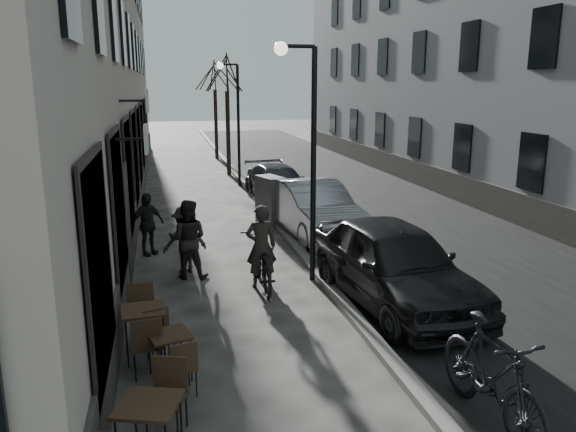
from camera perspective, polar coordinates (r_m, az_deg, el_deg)
name	(u,v)px	position (r m, az deg, el deg)	size (l,w,h in m)	color
road	(340,190)	(22.96, 5.33, 2.60)	(7.30, 60.00, 0.00)	black
kerb	(252,193)	(22.12, -3.72, 2.37)	(0.25, 60.00, 0.12)	slate
streetlamp_near	(306,138)	(11.88, 1.82, 7.96)	(0.90, 0.28, 5.09)	black
streetlamp_far	(234,110)	(23.67, -5.50, 10.62)	(0.90, 0.28, 5.09)	black
tree_near	(227,74)	(26.63, -6.25, 14.14)	(2.40, 2.40, 5.70)	black
tree_far	(215,76)	(32.60, -7.47, 13.96)	(2.40, 2.40, 5.70)	black
bistro_set_a	(150,428)	(6.94, -13.86, -20.17)	(0.93, 1.68, 0.96)	#312316
bistro_set_b	(170,351)	(8.68, -11.91, -13.28)	(0.75, 1.47, 0.84)	#312316
bistro_set_c	(144,328)	(9.36, -14.40, -10.94)	(0.72, 1.66, 0.97)	#312316
utility_cabinet	(271,200)	(17.29, -1.78, 1.59)	(0.55, 1.00, 1.49)	#5C5B5E
bicycle	(261,262)	(12.03, -2.73, -4.71)	(0.73, 2.10, 1.10)	black
cyclist_rider	(261,246)	(11.92, -2.75, -3.10)	(0.66, 0.43, 1.80)	#272622
pedestrian_near	(188,239)	(12.67, -10.13, -2.34)	(0.87, 0.68, 1.79)	black
pedestrian_mid	(185,240)	(13.08, -10.45, -2.39)	(1.00, 0.58, 1.55)	#2A2725
pedestrian_far	(147,224)	(14.60, -14.12, -0.82)	(0.94, 0.39, 1.60)	black
car_near	(394,263)	(11.24, 10.72, -4.74)	(1.96, 4.88, 1.66)	black
car_mid	(314,209)	(16.02, 2.62, 0.73)	(1.64, 4.71, 1.55)	#94959C
car_far	(278,183)	(20.88, -1.01, 3.35)	(1.80, 4.42, 1.28)	#33363C
moped	(492,375)	(7.80, 20.00, -14.98)	(0.64, 2.28, 1.37)	black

